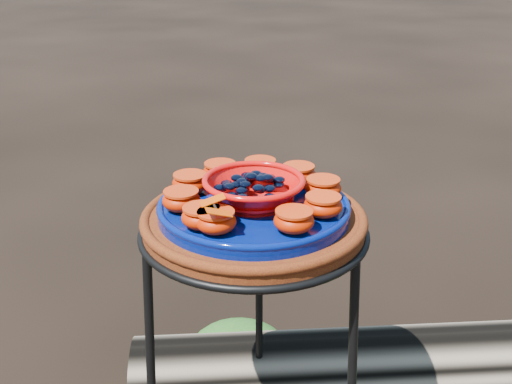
{
  "coord_description": "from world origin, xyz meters",
  "views": [
    {
      "loc": [
        0.06,
        -1.01,
        1.2
      ],
      "look_at": [
        0.0,
        0.0,
        0.78
      ],
      "focal_mm": 45.0,
      "sensor_mm": 36.0,
      "label": 1
    }
  ],
  "objects_px": {
    "red_bowl": "(254,191)",
    "cobalt_plate": "(254,209)",
    "driftwood_log": "(439,381)",
    "terracotta_saucer": "(254,223)"
  },
  "relations": [
    {
      "from": "red_bowl",
      "to": "cobalt_plate",
      "type": "bearing_deg",
      "value": 0.0
    },
    {
      "from": "cobalt_plate",
      "to": "red_bowl",
      "type": "bearing_deg",
      "value": 0.0
    },
    {
      "from": "cobalt_plate",
      "to": "driftwood_log",
      "type": "xyz_separation_m",
      "value": [
        0.45,
        0.31,
        -0.6
      ]
    },
    {
      "from": "red_bowl",
      "to": "driftwood_log",
      "type": "relative_size",
      "value": 0.11
    },
    {
      "from": "terracotta_saucer",
      "to": "driftwood_log",
      "type": "distance_m",
      "value": 0.79
    },
    {
      "from": "cobalt_plate",
      "to": "driftwood_log",
      "type": "relative_size",
      "value": 0.22
    },
    {
      "from": "red_bowl",
      "to": "terracotta_saucer",
      "type": "bearing_deg",
      "value": 0.0
    },
    {
      "from": "red_bowl",
      "to": "driftwood_log",
      "type": "bearing_deg",
      "value": 34.82
    },
    {
      "from": "terracotta_saucer",
      "to": "cobalt_plate",
      "type": "height_order",
      "value": "cobalt_plate"
    },
    {
      "from": "cobalt_plate",
      "to": "driftwood_log",
      "type": "bearing_deg",
      "value": 34.82
    }
  ]
}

